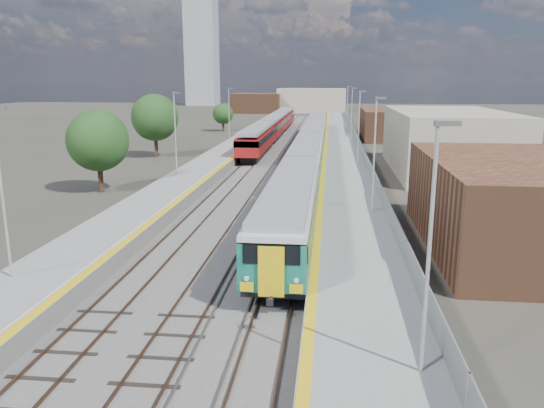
# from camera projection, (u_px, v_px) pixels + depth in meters

# --- Properties ---
(ground) EXTENTS (320.00, 320.00, 0.00)m
(ground) POSITION_uv_depth(u_px,v_px,m) (298.00, 162.00, 63.33)
(ground) COLOR #47443A
(ground) RESTS_ON ground
(ballast_bed) EXTENTS (10.50, 155.00, 0.06)m
(ballast_bed) POSITION_uv_depth(u_px,v_px,m) (281.00, 158.00, 65.98)
(ballast_bed) COLOR #565451
(ballast_bed) RESTS_ON ground
(tracks) EXTENTS (8.96, 160.00, 0.17)m
(tracks) POSITION_uv_depth(u_px,v_px,m) (287.00, 156.00, 67.52)
(tracks) COLOR #4C3323
(tracks) RESTS_ON ground
(platform_right) EXTENTS (4.70, 155.00, 8.52)m
(platform_right) POSITION_uv_depth(u_px,v_px,m) (342.00, 155.00, 65.06)
(platform_right) COLOR slate
(platform_right) RESTS_ON ground
(platform_left) EXTENTS (4.30, 155.00, 8.52)m
(platform_left) POSITION_uv_depth(u_px,v_px,m) (228.00, 153.00, 66.58)
(platform_left) COLOR slate
(platform_left) RESTS_ON ground
(buildings) EXTENTS (72.00, 185.50, 40.00)m
(buildings) POSITION_uv_depth(u_px,v_px,m) (253.00, 75.00, 148.53)
(buildings) COLOR brown
(buildings) RESTS_ON ground
(green_train) EXTENTS (2.90, 80.78, 3.19)m
(green_train) POSITION_uv_depth(u_px,v_px,m) (310.00, 146.00, 60.31)
(green_train) COLOR black
(green_train) RESTS_ON ground
(red_train) EXTENTS (2.87, 58.21, 3.62)m
(red_train) POSITION_uv_depth(u_px,v_px,m) (274.00, 126.00, 86.85)
(red_train) COLOR black
(red_train) RESTS_ON ground
(tree_a) EXTENTS (5.25, 5.25, 7.12)m
(tree_a) POSITION_uv_depth(u_px,v_px,m) (98.00, 141.00, 45.25)
(tree_a) COLOR #382619
(tree_a) RESTS_ON ground
(tree_b) EXTENTS (5.82, 5.82, 7.89)m
(tree_b) POSITION_uv_depth(u_px,v_px,m) (155.00, 118.00, 65.92)
(tree_b) COLOR #382619
(tree_b) RESTS_ON ground
(tree_c) EXTENTS (3.85, 3.85, 5.22)m
(tree_c) POSITION_uv_depth(u_px,v_px,m) (223.00, 114.00, 99.78)
(tree_c) COLOR #382619
(tree_c) RESTS_ON ground
(tree_d) EXTENTS (4.29, 4.29, 5.81)m
(tree_d) POSITION_uv_depth(u_px,v_px,m) (459.00, 122.00, 76.74)
(tree_d) COLOR #382619
(tree_d) RESTS_ON ground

